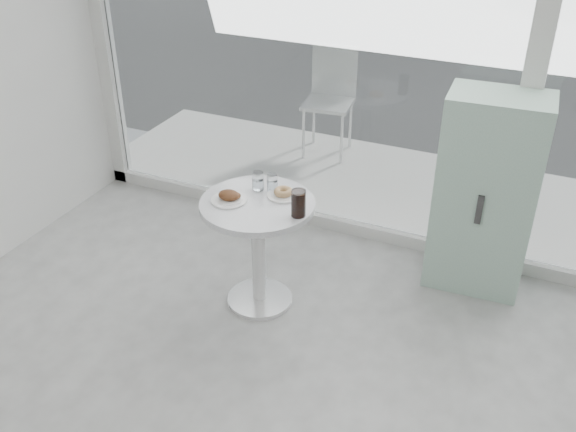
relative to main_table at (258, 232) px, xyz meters
The scene contains 10 objects.
storefront 1.70m from the main_table, 62.44° to the left, with size 5.00×0.14×3.00m.
main_table is the anchor object (origin of this frame).
patio_deck 2.03m from the main_table, 75.26° to the left, with size 5.60×1.60×0.05m, color silver.
mint_cabinet 1.52m from the main_table, 33.69° to the left, with size 0.66×0.46×1.37m.
patio_chair 2.41m from the main_table, 100.02° to the left, with size 0.48×0.48×1.01m.
plate_fritter 0.30m from the main_table, 159.87° to the right, with size 0.23×0.23×0.07m.
plate_donut 0.30m from the main_table, 48.52° to the left, with size 0.21×0.21×0.05m.
water_tumbler_a 0.32m from the main_table, 114.26° to the left, with size 0.07×0.07×0.12m.
water_tumbler_b 0.32m from the main_table, 84.19° to the left, with size 0.07×0.07×0.11m.
cola_glass 0.43m from the main_table, ahead, with size 0.09×0.09×0.17m.
Camera 1 is at (1.09, -1.17, 2.72)m, focal length 40.00 mm.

